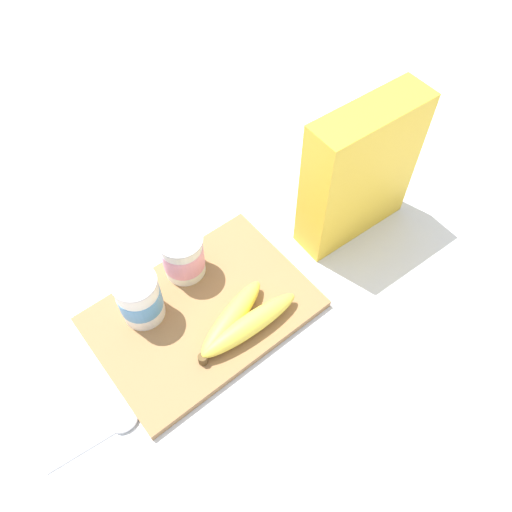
# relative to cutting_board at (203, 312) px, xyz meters

# --- Properties ---
(ground_plane) EXTENTS (2.40, 2.40, 0.00)m
(ground_plane) POSITION_rel_cutting_board_xyz_m (0.00, 0.00, -0.01)
(ground_plane) COLOR silver
(cutting_board) EXTENTS (0.34, 0.23, 0.01)m
(cutting_board) POSITION_rel_cutting_board_xyz_m (0.00, 0.00, 0.00)
(cutting_board) COLOR olive
(cutting_board) RESTS_ON ground_plane
(cereal_box) EXTENTS (0.20, 0.07, 0.25)m
(cereal_box) POSITION_rel_cutting_board_xyz_m (0.31, -0.01, 0.12)
(cereal_box) COLOR yellow
(cereal_box) RESTS_ON ground_plane
(yogurt_cup_front) EXTENTS (0.07, 0.07, 0.09)m
(yogurt_cup_front) POSITION_rel_cutting_board_xyz_m (-0.07, 0.05, 0.05)
(yogurt_cup_front) COLOR white
(yogurt_cup_front) RESTS_ON cutting_board
(yogurt_cup_back) EXTENTS (0.07, 0.07, 0.08)m
(yogurt_cup_back) POSITION_rel_cutting_board_xyz_m (0.02, 0.08, 0.05)
(yogurt_cup_back) COLOR white
(yogurt_cup_back) RESTS_ON cutting_board
(banana_bunch) EXTENTS (0.18, 0.09, 0.04)m
(banana_bunch) POSITION_rel_cutting_board_xyz_m (0.03, -0.06, 0.02)
(banana_bunch) COLOR yellow
(banana_bunch) RESTS_ON cutting_board
(spoon) EXTENTS (0.13, 0.03, 0.01)m
(spoon) POSITION_rel_cutting_board_xyz_m (-0.21, -0.07, -0.00)
(spoon) COLOR silver
(spoon) RESTS_ON ground_plane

